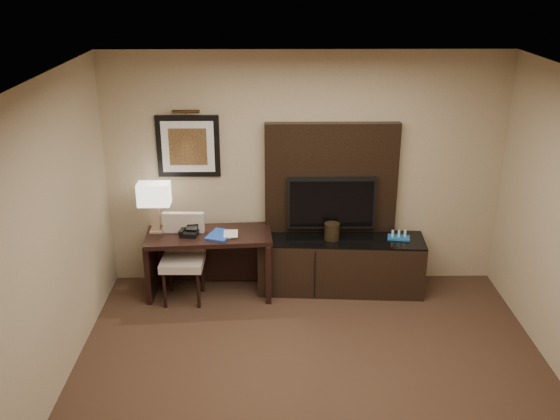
{
  "coord_description": "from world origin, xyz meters",
  "views": [
    {
      "loc": [
        -0.36,
        -4.24,
        3.53
      ],
      "look_at": [
        -0.29,
        1.8,
        1.15
      ],
      "focal_mm": 40.0,
      "sensor_mm": 36.0,
      "label": 1
    }
  ],
  "objects_px": {
    "table_lamp": "(155,206)",
    "desk_phone": "(189,232)",
    "tv": "(331,203)",
    "desk_chair": "(183,261)",
    "desk": "(210,264)",
    "ice_bucket": "(332,231)",
    "minibar_tray": "(399,235)",
    "credenza": "(340,264)"
  },
  "relations": [
    {
      "from": "desk",
      "to": "table_lamp",
      "type": "bearing_deg",
      "value": 168.39
    },
    {
      "from": "desk_chair",
      "to": "minibar_tray",
      "type": "bearing_deg",
      "value": 6.11
    },
    {
      "from": "desk_chair",
      "to": "ice_bucket",
      "type": "relative_size",
      "value": 5.05
    },
    {
      "from": "ice_bucket",
      "to": "tv",
      "type": "bearing_deg",
      "value": 90.58
    },
    {
      "from": "desk_chair",
      "to": "ice_bucket",
      "type": "xyz_separation_m",
      "value": [
        1.66,
        0.2,
        0.26
      ]
    },
    {
      "from": "tv",
      "to": "desk_chair",
      "type": "height_order",
      "value": "tv"
    },
    {
      "from": "desk_chair",
      "to": "table_lamp",
      "type": "xyz_separation_m",
      "value": [
        -0.3,
        0.22,
        0.56
      ]
    },
    {
      "from": "tv",
      "to": "minibar_tray",
      "type": "height_order",
      "value": "tv"
    },
    {
      "from": "desk_phone",
      "to": "minibar_tray",
      "type": "bearing_deg",
      "value": 12.3
    },
    {
      "from": "desk",
      "to": "minibar_tray",
      "type": "distance_m",
      "value": 2.16
    },
    {
      "from": "credenza",
      "to": "desk_chair",
      "type": "relative_size",
      "value": 1.94
    },
    {
      "from": "tv",
      "to": "desk_chair",
      "type": "bearing_deg",
      "value": -167.61
    },
    {
      "from": "desk_chair",
      "to": "desk",
      "type": "bearing_deg",
      "value": 28.15
    },
    {
      "from": "minibar_tray",
      "to": "desk_chair",
      "type": "bearing_deg",
      "value": -175.0
    },
    {
      "from": "minibar_tray",
      "to": "desk",
      "type": "bearing_deg",
      "value": -178.24
    },
    {
      "from": "desk_chair",
      "to": "table_lamp",
      "type": "distance_m",
      "value": 0.68
    },
    {
      "from": "desk",
      "to": "table_lamp",
      "type": "xyz_separation_m",
      "value": [
        -0.59,
        0.08,
        0.67
      ]
    },
    {
      "from": "credenza",
      "to": "ice_bucket",
      "type": "distance_m",
      "value": 0.43
    },
    {
      "from": "tv",
      "to": "table_lamp",
      "type": "relative_size",
      "value": 1.66
    },
    {
      "from": "table_lamp",
      "to": "tv",
      "type": "bearing_deg",
      "value": 4.1
    },
    {
      "from": "desk_phone",
      "to": "table_lamp",
      "type": "bearing_deg",
      "value": 172.3
    },
    {
      "from": "credenza",
      "to": "desk_phone",
      "type": "relative_size",
      "value": 10.16
    },
    {
      "from": "credenza",
      "to": "minibar_tray",
      "type": "distance_m",
      "value": 0.74
    },
    {
      "from": "desk_chair",
      "to": "minibar_tray",
      "type": "xyz_separation_m",
      "value": [
        2.42,
        0.21,
        0.21
      ]
    },
    {
      "from": "table_lamp",
      "to": "desk",
      "type": "bearing_deg",
      "value": -7.51
    },
    {
      "from": "tv",
      "to": "table_lamp",
      "type": "height_order",
      "value": "table_lamp"
    },
    {
      "from": "desk_chair",
      "to": "table_lamp",
      "type": "relative_size",
      "value": 1.6
    },
    {
      "from": "tv",
      "to": "minibar_tray",
      "type": "distance_m",
      "value": 0.84
    },
    {
      "from": "desk",
      "to": "credenza",
      "type": "distance_m",
      "value": 1.49
    },
    {
      "from": "desk",
      "to": "ice_bucket",
      "type": "bearing_deg",
      "value": -1.74
    },
    {
      "from": "tv",
      "to": "table_lamp",
      "type": "distance_m",
      "value": 1.97
    },
    {
      "from": "ice_bucket",
      "to": "desk",
      "type": "bearing_deg",
      "value": -177.64
    },
    {
      "from": "desk",
      "to": "desk_chair",
      "type": "xyz_separation_m",
      "value": [
        -0.29,
        -0.15,
        0.11
      ]
    },
    {
      "from": "table_lamp",
      "to": "ice_bucket",
      "type": "xyz_separation_m",
      "value": [
        1.97,
        -0.02,
        -0.3
      ]
    },
    {
      "from": "desk",
      "to": "ice_bucket",
      "type": "distance_m",
      "value": 1.43
    },
    {
      "from": "tv",
      "to": "desk_chair",
      "type": "xyz_separation_m",
      "value": [
        -1.66,
        -0.37,
        -0.54
      ]
    },
    {
      "from": "desk_phone",
      "to": "desk",
      "type": "bearing_deg",
      "value": 20.86
    },
    {
      "from": "table_lamp",
      "to": "ice_bucket",
      "type": "height_order",
      "value": "table_lamp"
    },
    {
      "from": "table_lamp",
      "to": "desk_phone",
      "type": "relative_size",
      "value": 3.28
    },
    {
      "from": "desk_phone",
      "to": "desk_chair",
      "type": "bearing_deg",
      "value": -116.63
    },
    {
      "from": "desk",
      "to": "desk_phone",
      "type": "height_order",
      "value": "desk_phone"
    },
    {
      "from": "desk",
      "to": "minibar_tray",
      "type": "xyz_separation_m",
      "value": [
        2.14,
        0.07,
        0.32
      ]
    }
  ]
}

